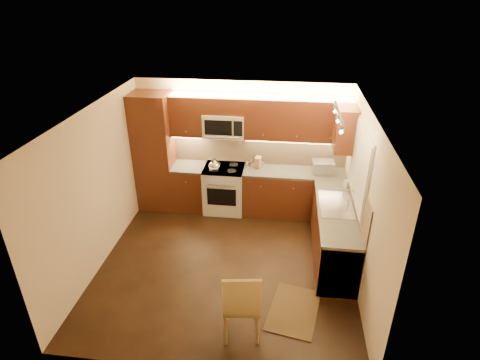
# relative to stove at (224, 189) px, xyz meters

# --- Properties ---
(floor) EXTENTS (4.00, 4.00, 0.01)m
(floor) POSITION_rel_stove_xyz_m (0.30, -1.68, -0.46)
(floor) COLOR black
(floor) RESTS_ON ground
(ceiling) EXTENTS (4.00, 4.00, 0.01)m
(ceiling) POSITION_rel_stove_xyz_m (0.30, -1.68, 2.04)
(ceiling) COLOR beige
(ceiling) RESTS_ON ground
(wall_back) EXTENTS (4.00, 0.01, 2.50)m
(wall_back) POSITION_rel_stove_xyz_m (0.30, 0.32, 0.79)
(wall_back) COLOR beige
(wall_back) RESTS_ON ground
(wall_front) EXTENTS (4.00, 0.01, 2.50)m
(wall_front) POSITION_rel_stove_xyz_m (0.30, -3.67, 0.79)
(wall_front) COLOR beige
(wall_front) RESTS_ON ground
(wall_left) EXTENTS (0.01, 4.00, 2.50)m
(wall_left) POSITION_rel_stove_xyz_m (-1.70, -1.68, 0.79)
(wall_left) COLOR beige
(wall_left) RESTS_ON ground
(wall_right) EXTENTS (0.01, 4.00, 2.50)m
(wall_right) POSITION_rel_stove_xyz_m (2.30, -1.68, 0.79)
(wall_right) COLOR beige
(wall_right) RESTS_ON ground
(pantry) EXTENTS (0.70, 0.60, 2.30)m
(pantry) POSITION_rel_stove_xyz_m (-1.35, 0.02, 0.69)
(pantry) COLOR #4B2610
(pantry) RESTS_ON floor
(base_cab_back_left) EXTENTS (0.62, 0.60, 0.86)m
(base_cab_back_left) POSITION_rel_stove_xyz_m (-0.69, 0.02, -0.03)
(base_cab_back_left) COLOR #4B2610
(base_cab_back_left) RESTS_ON floor
(counter_back_left) EXTENTS (0.62, 0.60, 0.04)m
(counter_back_left) POSITION_rel_stove_xyz_m (-0.69, 0.02, 0.42)
(counter_back_left) COLOR #312F2D
(counter_back_left) RESTS_ON base_cab_back_left
(base_cab_back_right) EXTENTS (1.92, 0.60, 0.86)m
(base_cab_back_right) POSITION_rel_stove_xyz_m (1.34, 0.02, -0.03)
(base_cab_back_right) COLOR #4B2610
(base_cab_back_right) RESTS_ON floor
(counter_back_right) EXTENTS (1.92, 0.60, 0.04)m
(counter_back_right) POSITION_rel_stove_xyz_m (1.34, 0.02, 0.42)
(counter_back_right) COLOR #312F2D
(counter_back_right) RESTS_ON base_cab_back_right
(base_cab_right) EXTENTS (0.60, 2.00, 0.86)m
(base_cab_right) POSITION_rel_stove_xyz_m (2.00, -1.28, -0.03)
(base_cab_right) COLOR #4B2610
(base_cab_right) RESTS_ON floor
(counter_right) EXTENTS (0.60, 2.00, 0.04)m
(counter_right) POSITION_rel_stove_xyz_m (2.00, -1.28, 0.42)
(counter_right) COLOR #312F2D
(counter_right) RESTS_ON base_cab_right
(dishwasher) EXTENTS (0.58, 0.60, 0.84)m
(dishwasher) POSITION_rel_stove_xyz_m (2.00, -1.98, -0.03)
(dishwasher) COLOR silver
(dishwasher) RESTS_ON floor
(backsplash_back) EXTENTS (3.30, 0.02, 0.60)m
(backsplash_back) POSITION_rel_stove_xyz_m (0.65, 0.31, 0.74)
(backsplash_back) COLOR tan
(backsplash_back) RESTS_ON wall_back
(backsplash_right) EXTENTS (0.02, 2.00, 0.60)m
(backsplash_right) POSITION_rel_stove_xyz_m (2.29, -1.28, 0.74)
(backsplash_right) COLOR tan
(backsplash_right) RESTS_ON wall_right
(upper_cab_back_left) EXTENTS (0.62, 0.35, 0.75)m
(upper_cab_back_left) POSITION_rel_stove_xyz_m (-0.69, 0.15, 1.42)
(upper_cab_back_left) COLOR #4B2610
(upper_cab_back_left) RESTS_ON wall_back
(upper_cab_back_right) EXTENTS (1.92, 0.35, 0.75)m
(upper_cab_back_right) POSITION_rel_stove_xyz_m (1.34, 0.15, 1.42)
(upper_cab_back_right) COLOR #4B2610
(upper_cab_back_right) RESTS_ON wall_back
(upper_cab_bridge) EXTENTS (0.76, 0.35, 0.31)m
(upper_cab_bridge) POSITION_rel_stove_xyz_m (0.00, 0.15, 1.63)
(upper_cab_bridge) COLOR #4B2610
(upper_cab_bridge) RESTS_ON wall_back
(upper_cab_right_corner) EXTENTS (0.35, 0.50, 0.75)m
(upper_cab_right_corner) POSITION_rel_stove_xyz_m (2.12, -0.28, 1.42)
(upper_cab_right_corner) COLOR #4B2610
(upper_cab_right_corner) RESTS_ON wall_right
(stove) EXTENTS (0.76, 0.65, 0.92)m
(stove) POSITION_rel_stove_xyz_m (0.00, 0.00, 0.00)
(stove) COLOR silver
(stove) RESTS_ON floor
(microwave) EXTENTS (0.76, 0.38, 0.44)m
(microwave) POSITION_rel_stove_xyz_m (0.00, 0.14, 1.26)
(microwave) COLOR silver
(microwave) RESTS_ON wall_back
(window_frame) EXTENTS (0.03, 1.44, 1.24)m
(window_frame) POSITION_rel_stove_xyz_m (2.29, -1.12, 1.14)
(window_frame) COLOR silver
(window_frame) RESTS_ON wall_right
(window_blinds) EXTENTS (0.02, 1.36, 1.16)m
(window_blinds) POSITION_rel_stove_xyz_m (2.27, -1.12, 1.14)
(window_blinds) COLOR silver
(window_blinds) RESTS_ON wall_right
(sink) EXTENTS (0.52, 0.86, 0.15)m
(sink) POSITION_rel_stove_xyz_m (2.00, -1.12, 0.52)
(sink) COLOR silver
(sink) RESTS_ON counter_right
(faucet) EXTENTS (0.20, 0.04, 0.30)m
(faucet) POSITION_rel_stove_xyz_m (2.18, -1.12, 0.59)
(faucet) COLOR silver
(faucet) RESTS_ON counter_right
(track_light_bar) EXTENTS (0.04, 1.20, 0.03)m
(track_light_bar) POSITION_rel_stove_xyz_m (1.85, -1.27, 2.00)
(track_light_bar) COLOR silver
(track_light_bar) RESTS_ON ceiling
(kettle) EXTENTS (0.25, 0.25, 0.23)m
(kettle) POSITION_rel_stove_xyz_m (-0.17, -0.13, 0.58)
(kettle) COLOR silver
(kettle) RESTS_ON stove
(toaster_oven) EXTENTS (0.42, 0.34, 0.24)m
(toaster_oven) POSITION_rel_stove_xyz_m (1.85, 0.04, 0.56)
(toaster_oven) COLOR silver
(toaster_oven) RESTS_ON counter_back_right
(knife_block) EXTENTS (0.13, 0.17, 0.21)m
(knife_block) POSITION_rel_stove_xyz_m (0.64, 0.12, 0.55)
(knife_block) COLOR #AB8A4D
(knife_block) RESTS_ON counter_back_right
(spice_jar_a) EXTENTS (0.06, 0.06, 0.10)m
(spice_jar_a) POSITION_rel_stove_xyz_m (0.73, 0.22, 0.49)
(spice_jar_a) COLOR silver
(spice_jar_a) RESTS_ON counter_back_right
(spice_jar_b) EXTENTS (0.05, 0.05, 0.09)m
(spice_jar_b) POSITION_rel_stove_xyz_m (0.47, 0.17, 0.49)
(spice_jar_b) COLOR brown
(spice_jar_b) RESTS_ON counter_back_right
(spice_jar_c) EXTENTS (0.06, 0.06, 0.10)m
(spice_jar_c) POSITION_rel_stove_xyz_m (0.44, 0.16, 0.49)
(spice_jar_c) COLOR silver
(spice_jar_c) RESTS_ON counter_back_right
(spice_jar_d) EXTENTS (0.04, 0.04, 0.11)m
(spice_jar_d) POSITION_rel_stove_xyz_m (0.49, 0.26, 0.49)
(spice_jar_d) COLOR olive
(spice_jar_d) RESTS_ON counter_back_right
(soap_bottle) EXTENTS (0.12, 0.12, 0.20)m
(soap_bottle) POSITION_rel_stove_xyz_m (2.24, -0.50, 0.54)
(soap_bottle) COLOR silver
(soap_bottle) RESTS_ON counter_right
(rug) EXTENTS (0.81, 1.06, 0.01)m
(rug) POSITION_rel_stove_xyz_m (1.39, -2.58, -0.45)
(rug) COLOR black
(rug) RESTS_ON floor
(dining_chair) EXTENTS (0.53, 0.53, 1.05)m
(dining_chair) POSITION_rel_stove_xyz_m (0.71, -3.03, 0.06)
(dining_chair) COLOR #AB8A4D
(dining_chair) RESTS_ON floor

